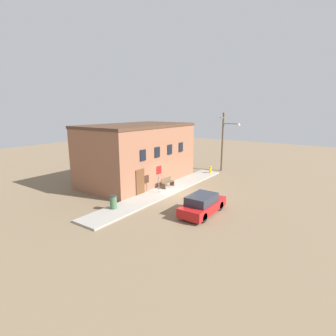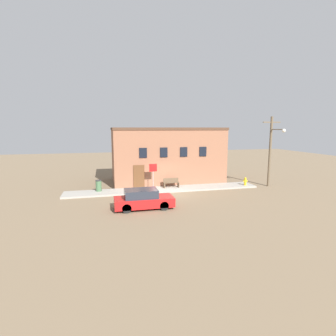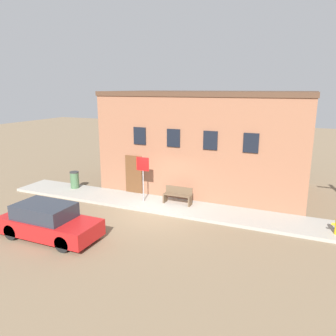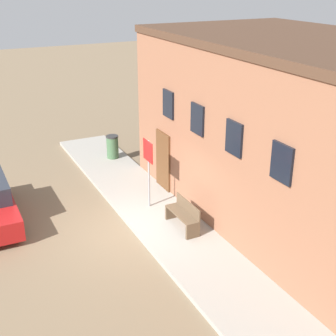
# 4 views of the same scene
# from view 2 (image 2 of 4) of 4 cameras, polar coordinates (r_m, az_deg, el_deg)

# --- Properties ---
(ground_plane) EXTENTS (80.00, 80.00, 0.00)m
(ground_plane) POSITION_cam_2_polar(r_m,az_deg,el_deg) (22.57, -0.21, -5.46)
(ground_plane) COLOR #7A664C
(sidewalk) EXTENTS (17.25, 2.14, 0.14)m
(sidewalk) POSITION_cam_2_polar(r_m,az_deg,el_deg) (23.56, -0.82, -4.67)
(sidewalk) COLOR #9E998E
(sidewalk) RESTS_ON ground
(brick_building) EXTENTS (11.04, 6.23, 5.57)m
(brick_building) POSITION_cam_2_polar(r_m,az_deg,el_deg) (27.34, -0.41, 2.96)
(brick_building) COLOR #8E5B42
(brick_building) RESTS_ON ground
(fire_hydrant) EXTENTS (0.47, 0.22, 0.76)m
(fire_hydrant) POSITION_cam_2_polar(r_m,az_deg,el_deg) (25.92, 16.47, -2.78)
(fire_hydrant) COLOR gold
(fire_hydrant) RESTS_ON sidewalk
(stop_sign) EXTENTS (0.68, 0.06, 2.28)m
(stop_sign) POSITION_cam_2_polar(r_m,az_deg,el_deg) (23.01, -3.26, -0.77)
(stop_sign) COLOR gray
(stop_sign) RESTS_ON sidewalk
(bench) EXTENTS (1.42, 0.44, 0.84)m
(bench) POSITION_cam_2_polar(r_m,az_deg,el_deg) (23.94, 0.71, -3.26)
(bench) COLOR brown
(bench) RESTS_ON sidewalk
(trash_bin) EXTENTS (0.51, 0.51, 0.96)m
(trash_bin) POSITION_cam_2_polar(r_m,az_deg,el_deg) (23.31, -14.86, -3.73)
(trash_bin) COLOR #426642
(trash_bin) RESTS_ON sidewalk
(utility_pole) EXTENTS (1.80, 2.04, 6.58)m
(utility_pole) POSITION_cam_2_polar(r_m,az_deg,el_deg) (26.37, 21.57, 3.99)
(utility_pole) COLOR brown
(utility_pole) RESTS_ON ground
(parked_car) EXTENTS (4.05, 1.66, 1.36)m
(parked_car) POSITION_cam_2_polar(r_m,az_deg,el_deg) (18.25, -5.43, -6.81)
(parked_car) COLOR black
(parked_car) RESTS_ON ground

